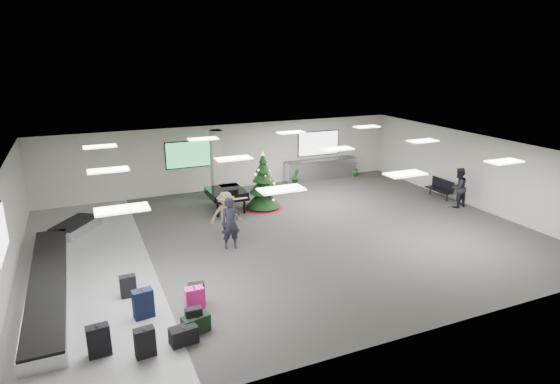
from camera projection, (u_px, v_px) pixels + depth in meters
name	position (u px, v px, depth m)	size (l,w,h in m)	color
ground	(287.00, 236.00, 17.43)	(18.00, 18.00, 0.00)	#34312F
room_envelope	(270.00, 172.00, 17.20)	(18.02, 14.02, 3.21)	beige
baggage_carousel	(55.00, 270.00, 14.28)	(2.28, 9.71, 0.43)	silver
service_counter	(320.00, 169.00, 25.02)	(4.05, 0.65, 1.08)	silver
suitcase_0	(145.00, 342.00, 10.48)	(0.47, 0.29, 0.72)	black
suitcase_1	(194.00, 320.00, 11.44)	(0.41, 0.22, 0.65)	black
pink_suitcase	(195.00, 301.00, 12.16)	(0.49, 0.28, 0.78)	#E71E88
suitcase_3	(197.00, 294.00, 12.60)	(0.47, 0.31, 0.68)	black
navy_suitcase	(143.00, 304.00, 12.02)	(0.54, 0.36, 0.80)	black
suitcase_5	(99.00, 341.00, 10.51)	(0.52, 0.31, 0.77)	black
green_duffel	(196.00, 324.00, 11.42)	(0.72, 0.47, 0.47)	black
suitcase_8	(128.00, 286.00, 13.05)	(0.44, 0.26, 0.66)	black
black_duffel	(183.00, 335.00, 10.99)	(0.68, 0.43, 0.44)	black
christmas_tree	(263.00, 189.00, 20.31)	(1.78, 1.78, 2.53)	maroon
grand_piano	(227.00, 193.00, 19.96)	(1.52, 1.92, 1.09)	black
bench	(441.00, 187.00, 21.82)	(0.48, 1.42, 0.90)	black
traveler_a	(231.00, 223.00, 16.12)	(0.67, 0.44, 1.83)	black
traveler_b	(226.00, 215.00, 17.02)	(1.14, 0.66, 1.77)	#7F6C4E
traveler_bench	(458.00, 188.00, 20.43)	(0.86, 0.67, 1.77)	black
potted_plant_left	(296.00, 177.00, 24.16)	(0.39, 0.32, 0.71)	#143F14
potted_plant_right	(354.00, 168.00, 25.69)	(0.51, 0.51, 0.92)	#143F14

